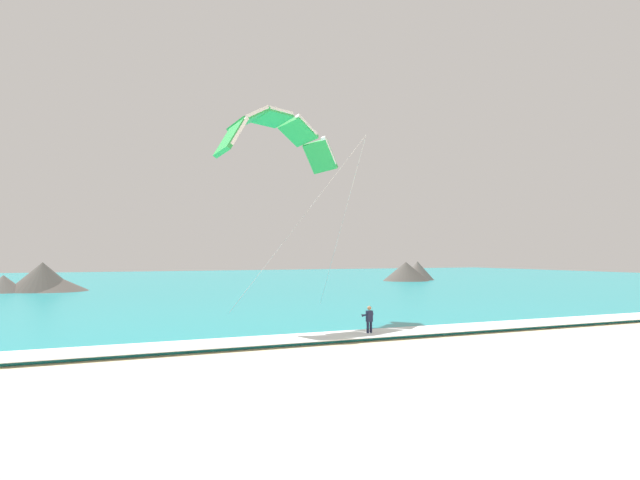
{
  "coord_description": "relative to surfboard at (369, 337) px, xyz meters",
  "views": [
    {
      "loc": [
        -19.68,
        -16.28,
        4.51
      ],
      "look_at": [
        -5.89,
        14.16,
        5.3
      ],
      "focal_mm": 32.61,
      "sensor_mm": 36.0,
      "label": 1
    }
  ],
  "objects": [
    {
      "name": "ground_plane",
      "position": [
        4.3,
        -11.22,
        -0.03
      ],
      "size": [
        200.0,
        200.0,
        0.0
      ],
      "primitive_type": "plane",
      "color": "beige"
    },
    {
      "name": "sea",
      "position": [
        4.3,
        58.94,
        0.07
      ],
      "size": [
        200.0,
        120.0,
        0.2
      ],
      "primitive_type": "cube",
      "color": "teal",
      "rests_on": "ground"
    },
    {
      "name": "surf_foam",
      "position": [
        4.3,
        -0.06,
        0.19
      ],
      "size": [
        200.0,
        2.96,
        0.04
      ],
      "primitive_type": "cube",
      "color": "white",
      "rests_on": "sea"
    },
    {
      "name": "surfboard",
      "position": [
        0.0,
        0.0,
        0.0
      ],
      "size": [
        0.54,
        1.43,
        0.09
      ],
      "color": "#239EC6",
      "rests_on": "ground"
    },
    {
      "name": "kitesurfer",
      "position": [
        -0.0,
        0.02,
        0.91
      ],
      "size": [
        0.55,
        0.54,
        1.69
      ],
      "color": "#191E38",
      "rests_on": "ground"
    },
    {
      "name": "kite_primary",
      "position": [
        -3.03,
        6.33,
        12.01
      ],
      "size": [
        9.21,
        8.51,
        12.27
      ],
      "color": "green"
    },
    {
      "name": "headland_right",
      "position": [
        36.38,
        51.65,
        1.59
      ],
      "size": [
        10.1,
        8.49,
        3.27
      ],
      "color": "#47423D",
      "rests_on": "ground"
    },
    {
      "name": "headland_left",
      "position": [
        -17.04,
        46.4,
        1.39
      ],
      "size": [
        11.95,
        8.69,
        3.54
      ],
      "color": "#56514C",
      "rests_on": "ground"
    }
  ]
}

